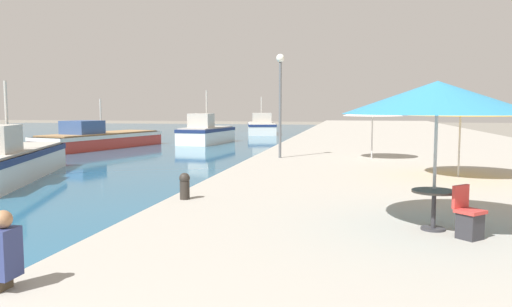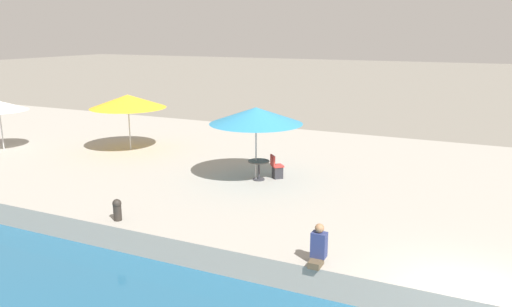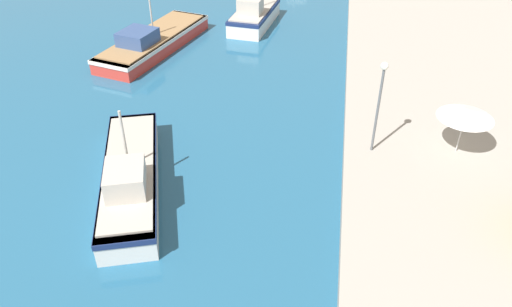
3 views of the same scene
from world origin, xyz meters
name	(u,v)px [view 2 (image 2 of 3)]	position (x,y,z in m)	size (l,w,h in m)	color
cafe_umbrella_pink	(256,116)	(5.98, 7.83, 3.21)	(3.44, 3.44, 2.73)	#B7B7B7
cafe_umbrella_white	(128,101)	(7.86, 15.23, 3.07)	(3.49, 3.49, 2.60)	#B7B7B7
cafe_table	(259,166)	(5.97, 7.70, 1.31)	(0.80, 0.80, 0.74)	#333338
cafe_chair_left	(277,170)	(6.46, 7.18, 1.10)	(0.59, 0.59, 0.91)	#2D2D33
person_at_quay	(318,246)	(0.27, 3.50, 1.22)	(0.54, 0.36, 1.00)	brown
mooring_bollard	(117,209)	(0.46, 9.73, 1.13)	(0.26, 0.26, 0.65)	#2D2823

